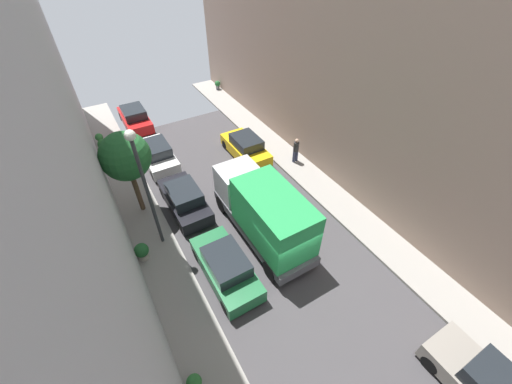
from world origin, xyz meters
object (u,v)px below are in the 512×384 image
Objects in this scene: potted_plant_0 at (104,145)px; potted_plant_1 at (100,138)px; pedestrian at (296,150)px; parked_car_left_3 at (185,199)px; delivery_truck at (264,212)px; parked_car_left_5 at (135,118)px; parked_car_left_4 at (157,154)px; parked_car_left_2 at (226,267)px; parked_car_right_2 at (246,148)px; lamp_post at (143,178)px; potted_plant_5 at (194,383)px; potted_plant_3 at (142,251)px; potted_plant_2 at (218,84)px; street_tree_0 at (126,157)px.

potted_plant_1 is (-0.10, 1.35, -0.14)m from potted_plant_0.
parked_car_left_3 is at bearing -176.89° from pedestrian.
parked_car_left_5 is at bearing 100.46° from delivery_truck.
parked_car_left_4 is 5.02× the size of potted_plant_1.
parked_car_right_2 is at bearing 55.53° from parked_car_left_2.
potted_plant_0 is 10.19m from lamp_post.
parked_car_left_2 is 5.39× the size of potted_plant_5.
potted_plant_0 is (-8.20, 5.07, 0.04)m from parked_car_right_2.
potted_plant_1 is at bearing 107.53° from parked_car_left_3.
parked_car_left_2 is 14.59m from potted_plant_1.
potted_plant_5 is at bearing -139.97° from pedestrian.
pedestrian is at bearing 12.30° from lamp_post.
potted_plant_3 is (-10.84, -2.68, -0.44)m from pedestrian.
parked_car_left_5 is at bearing -161.41° from potted_plant_2.
parked_car_left_4 is 5.85m from parked_car_right_2.
delivery_truck is at bearing 39.84° from potted_plant_5.
delivery_truck is at bearing -79.54° from parked_car_left_5.
potted_plant_0 is 12.53m from potted_plant_2.
potted_plant_1 is at bearing -152.48° from parked_car_left_5.
delivery_truck is at bearing 23.74° from parked_car_left_2.
potted_plant_2 is 18.70m from lamp_post.
potted_plant_2 is (11.26, 4.32, -0.02)m from potted_plant_1.
delivery_truck is at bearing -139.76° from pedestrian.
parked_car_left_2 is 10.12m from parked_car_left_4.
parked_car_left_2 is 3.14m from delivery_truck.
parked_car_left_3 is 4.35m from lamp_post.
potted_plant_1 is at bearing 95.26° from lamp_post.
parked_car_left_5 is 5.02× the size of potted_plant_1.
street_tree_0 reaches higher than potted_plant_1.
pedestrian reaches higher than potted_plant_2.
potted_plant_3 is (-11.36, -15.76, 0.03)m from potted_plant_2.
parked_car_left_3 is 3.91× the size of potted_plant_0.
parked_car_left_4 is 5.09m from potted_plant_1.
street_tree_0 is (-2.13, -9.59, 2.96)m from parked_car_left_5.
parked_car_right_2 reaches higher than potted_plant_3.
pedestrian is at bearing -39.19° from potted_plant_1.
potted_plant_5 is at bearing -90.56° from potted_plant_0.
delivery_truck is 7.22m from street_tree_0.
potted_plant_2 is 19.43m from potted_plant_3.
lamp_post is (-4.60, 2.23, 2.46)m from delivery_truck.
parked_car_right_2 is at bearing -31.73° from potted_plant_0.
potted_plant_0 is at bearing 102.22° from parked_car_left_2.
parked_car_right_2 is 0.66× the size of lamp_post.
potted_plant_3 is (-3.00, 2.86, -0.09)m from parked_car_left_2.
pedestrian is at bearing -30.30° from parked_car_left_4.
parked_car_left_5 is 5.36× the size of potted_plant_2.
pedestrian is (2.44, -2.33, 0.35)m from parked_car_right_2.
potted_plant_3 is at bearing 163.69° from delivery_truck.
lamp_post is at bearing -105.82° from parked_car_left_4.
parked_car_left_2 and parked_car_left_5 have the same top height.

